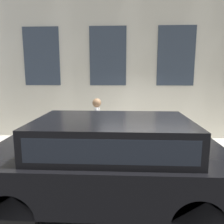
% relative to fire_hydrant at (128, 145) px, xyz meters
% --- Properties ---
extents(ground_plane, '(80.00, 80.00, 0.00)m').
position_rel_fire_hydrant_xyz_m(ground_plane, '(-0.59, -0.48, -0.52)').
color(ground_plane, '#2D2D30').
extents(sidewalk, '(2.52, 60.00, 0.17)m').
position_rel_fire_hydrant_xyz_m(sidewalk, '(0.67, -0.48, -0.44)').
color(sidewalk, '#B2ADA3').
rests_on(sidewalk, ground_plane).
extents(fire_hydrant, '(0.33, 0.44, 0.69)m').
position_rel_fire_hydrant_xyz_m(fire_hydrant, '(0.00, 0.00, 0.00)').
color(fire_hydrant, gray).
rests_on(fire_hydrant, sidewalk).
extents(person, '(0.38, 0.25, 1.58)m').
position_rel_fire_hydrant_xyz_m(person, '(0.40, 0.89, 0.60)').
color(person, navy).
rests_on(person, sidewalk).
extents(parked_truck_black_near, '(1.96, 4.29, 1.67)m').
position_rel_fire_hydrant_xyz_m(parked_truck_black_near, '(-2.08, 0.39, 0.45)').
color(parked_truck_black_near, black).
rests_on(parked_truck_black_near, ground_plane).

